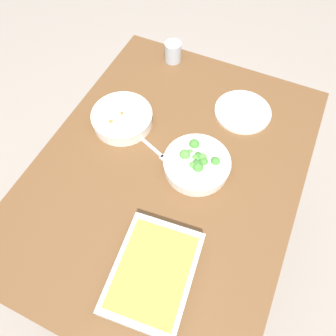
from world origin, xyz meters
TOP-DOWN VIEW (x-y plane):
  - ground_plane at (0.00, 0.00)m, footprint 6.00×6.00m
  - dining_table at (0.00, 0.00)m, footprint 1.20×0.90m
  - stew_bowl at (0.11, 0.24)m, footprint 0.23×0.23m
  - broccoli_bowl at (0.04, -0.09)m, footprint 0.23×0.23m
  - baking_dish at (-0.35, -0.12)m, footprint 0.32×0.25m
  - drink_cup at (0.52, 0.21)m, footprint 0.07×0.07m
  - side_plate at (0.35, -0.16)m, footprint 0.22×0.22m
  - spoon_by_stew at (0.15, 0.21)m, footprint 0.15×0.12m
  - fork_on_table at (0.05, 0.07)m, footprint 0.08×0.17m

SIDE VIEW (x-z plane):
  - ground_plane at x=0.00m, z-range 0.00..0.00m
  - dining_table at x=0.00m, z-range 0.28..1.02m
  - fork_on_table at x=0.05m, z-range 0.74..0.75m
  - spoon_by_stew at x=0.15m, z-range 0.74..0.75m
  - side_plate at x=0.35m, z-range 0.74..0.75m
  - broccoli_bowl at x=0.04m, z-range 0.74..0.80m
  - stew_bowl at x=0.11m, z-range 0.74..0.80m
  - baking_dish at x=-0.35m, z-range 0.74..0.80m
  - drink_cup at x=0.52m, z-range 0.74..0.82m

